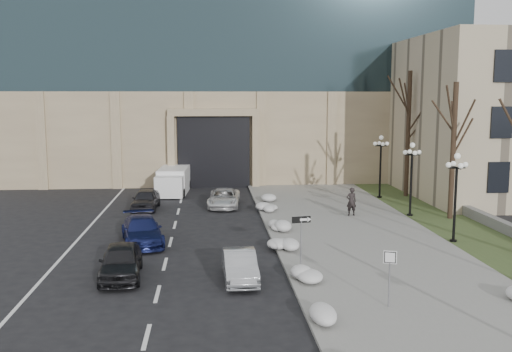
{
  "coord_description": "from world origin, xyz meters",
  "views": [
    {
      "loc": [
        -4.45,
        -15.61,
        7.69
      ],
      "look_at": [
        -1.98,
        13.82,
        3.5
      ],
      "focal_mm": 40.0,
      "sensor_mm": 36.0,
      "label": 1
    }
  ],
  "objects_px": {
    "car_d": "(224,198)",
    "lamppost_c": "(412,169)",
    "box_truck": "(174,181)",
    "one_way_sign": "(304,226)",
    "car_b": "(240,266)",
    "lamppost_b": "(456,185)",
    "keep_sign": "(390,267)",
    "car_c": "(142,230)",
    "pedestrian": "(351,201)",
    "lamppost_d": "(381,158)",
    "car_a": "(121,261)",
    "car_e": "(146,199)"
  },
  "relations": [
    {
      "from": "car_d",
      "to": "pedestrian",
      "type": "height_order",
      "value": "pedestrian"
    },
    {
      "from": "car_b",
      "to": "keep_sign",
      "type": "height_order",
      "value": "keep_sign"
    },
    {
      "from": "car_c",
      "to": "keep_sign",
      "type": "relative_size",
      "value": 2.18
    },
    {
      "from": "pedestrian",
      "to": "keep_sign",
      "type": "xyz_separation_m",
      "value": [
        -2.58,
        -15.64,
        0.6
      ]
    },
    {
      "from": "car_b",
      "to": "pedestrian",
      "type": "bearing_deg",
      "value": 55.35
    },
    {
      "from": "car_e",
      "to": "box_truck",
      "type": "relative_size",
      "value": 0.64
    },
    {
      "from": "car_a",
      "to": "lamppost_d",
      "type": "xyz_separation_m",
      "value": [
        16.51,
        17.32,
        2.35
      ]
    },
    {
      "from": "car_d",
      "to": "one_way_sign",
      "type": "xyz_separation_m",
      "value": [
        3.15,
        -14.69,
        1.37
      ]
    },
    {
      "from": "car_c",
      "to": "car_d",
      "type": "relative_size",
      "value": 1.06
    },
    {
      "from": "car_d",
      "to": "car_e",
      "type": "bearing_deg",
      "value": -170.2
    },
    {
      "from": "one_way_sign",
      "to": "keep_sign",
      "type": "xyz_separation_m",
      "value": [
        2.24,
        -5.02,
        -0.38
      ]
    },
    {
      "from": "car_c",
      "to": "lamppost_b",
      "type": "xyz_separation_m",
      "value": [
        16.25,
        -1.32,
        2.38
      ]
    },
    {
      "from": "keep_sign",
      "to": "lamppost_c",
      "type": "height_order",
      "value": "lamppost_c"
    },
    {
      "from": "box_truck",
      "to": "one_way_sign",
      "type": "bearing_deg",
      "value": -67.54
    },
    {
      "from": "car_b",
      "to": "car_c",
      "type": "height_order",
      "value": "car_c"
    },
    {
      "from": "car_d",
      "to": "pedestrian",
      "type": "xyz_separation_m",
      "value": [
        7.96,
        -4.08,
        0.39
      ]
    },
    {
      "from": "one_way_sign",
      "to": "car_b",
      "type": "bearing_deg",
      "value": -166.29
    },
    {
      "from": "lamppost_c",
      "to": "box_truck",
      "type": "bearing_deg",
      "value": 146.1
    },
    {
      "from": "car_c",
      "to": "pedestrian",
      "type": "bearing_deg",
      "value": 12.06
    },
    {
      "from": "car_b",
      "to": "one_way_sign",
      "type": "distance_m",
      "value": 3.47
    },
    {
      "from": "pedestrian",
      "to": "lamppost_b",
      "type": "height_order",
      "value": "lamppost_b"
    },
    {
      "from": "car_e",
      "to": "lamppost_b",
      "type": "bearing_deg",
      "value": -28.71
    },
    {
      "from": "car_d",
      "to": "lamppost_c",
      "type": "bearing_deg",
      "value": -15.25
    },
    {
      "from": "box_truck",
      "to": "keep_sign",
      "type": "height_order",
      "value": "keep_sign"
    },
    {
      "from": "car_c",
      "to": "pedestrian",
      "type": "height_order",
      "value": "pedestrian"
    },
    {
      "from": "lamppost_c",
      "to": "car_d",
      "type": "bearing_deg",
      "value": 159.68
    },
    {
      "from": "car_a",
      "to": "keep_sign",
      "type": "height_order",
      "value": "keep_sign"
    },
    {
      "from": "one_way_sign",
      "to": "keep_sign",
      "type": "distance_m",
      "value": 5.51
    },
    {
      "from": "box_truck",
      "to": "keep_sign",
      "type": "relative_size",
      "value": 2.89
    },
    {
      "from": "one_way_sign",
      "to": "lamppost_c",
      "type": "height_order",
      "value": "lamppost_c"
    },
    {
      "from": "one_way_sign",
      "to": "lamppost_b",
      "type": "height_order",
      "value": "lamppost_b"
    },
    {
      "from": "pedestrian",
      "to": "car_e",
      "type": "bearing_deg",
      "value": -20.32
    },
    {
      "from": "car_a",
      "to": "lamppost_b",
      "type": "height_order",
      "value": "lamppost_b"
    },
    {
      "from": "box_truck",
      "to": "lamppost_d",
      "type": "bearing_deg",
      "value": -10.3
    },
    {
      "from": "car_b",
      "to": "pedestrian",
      "type": "distance_m",
      "value": 14.18
    },
    {
      "from": "box_truck",
      "to": "car_b",
      "type": "bearing_deg",
      "value": -75.68
    },
    {
      "from": "keep_sign",
      "to": "lamppost_c",
      "type": "relative_size",
      "value": 0.46
    },
    {
      "from": "pedestrian",
      "to": "box_truck",
      "type": "height_order",
      "value": "box_truck"
    },
    {
      "from": "car_e",
      "to": "one_way_sign",
      "type": "xyz_separation_m",
      "value": [
        8.46,
        -14.25,
        1.31
      ]
    },
    {
      "from": "box_truck",
      "to": "car_e",
      "type": "bearing_deg",
      "value": -98.89
    },
    {
      "from": "car_a",
      "to": "car_d",
      "type": "height_order",
      "value": "car_a"
    },
    {
      "from": "car_d",
      "to": "lamppost_b",
      "type": "bearing_deg",
      "value": -37.71
    },
    {
      "from": "lamppost_b",
      "to": "lamppost_c",
      "type": "xyz_separation_m",
      "value": [
        0.0,
        6.5,
        0.0
      ]
    },
    {
      "from": "car_a",
      "to": "lamppost_d",
      "type": "height_order",
      "value": "lamppost_d"
    },
    {
      "from": "car_a",
      "to": "lamppost_d",
      "type": "distance_m",
      "value": 24.04
    },
    {
      "from": "one_way_sign",
      "to": "lamppost_b",
      "type": "xyz_separation_m",
      "value": [
        8.57,
        3.85,
        1.08
      ]
    },
    {
      "from": "car_b",
      "to": "car_d",
      "type": "height_order",
      "value": "car_b"
    },
    {
      "from": "box_truck",
      "to": "pedestrian",
      "type": "bearing_deg",
      "value": -36.89
    },
    {
      "from": "one_way_sign",
      "to": "lamppost_b",
      "type": "relative_size",
      "value": 0.51
    },
    {
      "from": "car_b",
      "to": "lamppost_b",
      "type": "xyz_separation_m",
      "value": [
        11.49,
        5.11,
        2.44
      ]
    }
  ]
}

